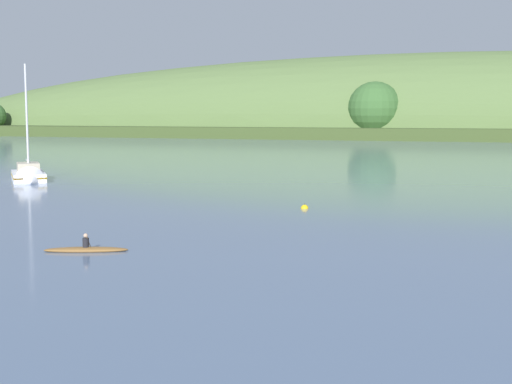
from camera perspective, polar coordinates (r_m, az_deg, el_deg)
far_shoreline_hill at (r=229.62m, az=14.35°, el=4.28°), size 480.97×92.78×52.35m
sailboat_midwater_white at (r=77.72m, az=-17.67°, el=1.09°), size 8.43×8.49×13.44m
canoe_with_paddler at (r=37.08m, az=-13.41°, el=-4.48°), size 4.15×2.65×1.02m
mooring_buoy_far_upstream at (r=52.67m, az=3.90°, el=-1.32°), size 0.56×0.56×0.64m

